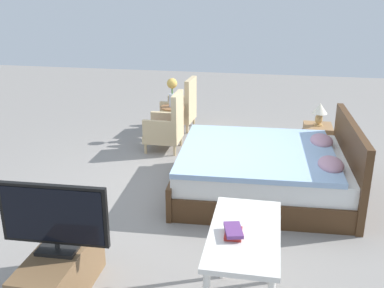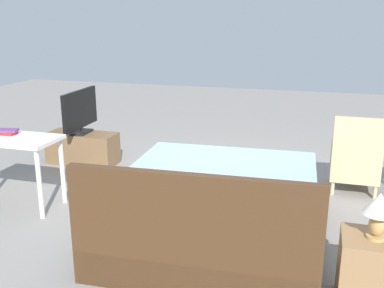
{
  "view_description": "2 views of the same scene",
  "coord_description": "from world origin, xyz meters",
  "px_view_note": "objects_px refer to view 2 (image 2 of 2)",
  "views": [
    {
      "loc": [
        4.92,
        0.92,
        2.5
      ],
      "look_at": [
        0.37,
        0.08,
        0.82
      ],
      "focal_mm": 42.0,
      "sensor_mm": 36.0,
      "label": 1
    },
    {
      "loc": [
        -1.11,
        4.6,
        1.99
      ],
      "look_at": [
        0.22,
        0.08,
        0.64
      ],
      "focal_mm": 42.0,
      "sensor_mm": 36.0,
      "label": 2
    }
  ],
  "objects_px": {
    "vanity_desk": "(10,148)",
    "book_stack": "(8,132)",
    "table_lamp": "(379,209)",
    "tv_flatscreen": "(80,111)",
    "bed": "(216,208)",
    "nightstand": "(371,272)",
    "tv_stand": "(83,148)",
    "armchair_by_window_right": "(355,161)"
  },
  "relations": [
    {
      "from": "vanity_desk",
      "to": "book_stack",
      "type": "height_order",
      "value": "book_stack"
    },
    {
      "from": "table_lamp",
      "to": "tv_flatscreen",
      "type": "relative_size",
      "value": 0.37
    },
    {
      "from": "bed",
      "to": "book_stack",
      "type": "bearing_deg",
      "value": -4.82
    },
    {
      "from": "nightstand",
      "to": "tv_flatscreen",
      "type": "xyz_separation_m",
      "value": [
        3.57,
        -2.31,
        0.48
      ]
    },
    {
      "from": "tv_stand",
      "to": "tv_flatscreen",
      "type": "distance_m",
      "value": 0.53
    },
    {
      "from": "nightstand",
      "to": "tv_flatscreen",
      "type": "distance_m",
      "value": 4.28
    },
    {
      "from": "tv_flatscreen",
      "to": "book_stack",
      "type": "height_order",
      "value": "tv_flatscreen"
    },
    {
      "from": "bed",
      "to": "vanity_desk",
      "type": "distance_m",
      "value": 2.29
    },
    {
      "from": "nightstand",
      "to": "book_stack",
      "type": "bearing_deg",
      "value": -13.83
    },
    {
      "from": "bed",
      "to": "tv_flatscreen",
      "type": "relative_size",
      "value": 2.44
    },
    {
      "from": "bed",
      "to": "armchair_by_window_right",
      "type": "bearing_deg",
      "value": -129.31
    },
    {
      "from": "armchair_by_window_right",
      "to": "nightstand",
      "type": "relative_size",
      "value": 1.73
    },
    {
      "from": "armchair_by_window_right",
      "to": "tv_flatscreen",
      "type": "bearing_deg",
      "value": -0.81
    },
    {
      "from": "bed",
      "to": "armchair_by_window_right",
      "type": "relative_size",
      "value": 2.35
    },
    {
      "from": "nightstand",
      "to": "book_stack",
      "type": "xyz_separation_m",
      "value": [
        3.62,
        -0.89,
        0.53
      ]
    },
    {
      "from": "armchair_by_window_right",
      "to": "bed",
      "type": "bearing_deg",
      "value": 50.69
    },
    {
      "from": "armchair_by_window_right",
      "to": "book_stack",
      "type": "bearing_deg",
      "value": 20.77
    },
    {
      "from": "bed",
      "to": "tv_flatscreen",
      "type": "distance_m",
      "value": 2.84
    },
    {
      "from": "bed",
      "to": "vanity_desk",
      "type": "height_order",
      "value": "bed"
    },
    {
      "from": "armchair_by_window_right",
      "to": "table_lamp",
      "type": "bearing_deg",
      "value": 89.92
    },
    {
      "from": "bed",
      "to": "tv_stand",
      "type": "relative_size",
      "value": 2.25
    },
    {
      "from": "tv_flatscreen",
      "to": "armchair_by_window_right",
      "type": "bearing_deg",
      "value": 179.19
    },
    {
      "from": "tv_flatscreen",
      "to": "vanity_desk",
      "type": "distance_m",
      "value": 1.5
    },
    {
      "from": "tv_stand",
      "to": "book_stack",
      "type": "bearing_deg",
      "value": 88.02
    },
    {
      "from": "table_lamp",
      "to": "vanity_desk",
      "type": "relative_size",
      "value": 0.32
    },
    {
      "from": "nightstand",
      "to": "table_lamp",
      "type": "xyz_separation_m",
      "value": [
        0.0,
        0.0,
        0.48
      ]
    },
    {
      "from": "bed",
      "to": "nightstand",
      "type": "height_order",
      "value": "bed"
    },
    {
      "from": "vanity_desk",
      "to": "book_stack",
      "type": "xyz_separation_m",
      "value": [
        0.07,
        -0.08,
        0.15
      ]
    },
    {
      "from": "table_lamp",
      "to": "book_stack",
      "type": "height_order",
      "value": "table_lamp"
    },
    {
      "from": "vanity_desk",
      "to": "book_stack",
      "type": "bearing_deg",
      "value": -46.57
    },
    {
      "from": "nightstand",
      "to": "tv_flatscreen",
      "type": "bearing_deg",
      "value": -32.95
    },
    {
      "from": "book_stack",
      "to": "nightstand",
      "type": "bearing_deg",
      "value": 166.17
    },
    {
      "from": "bed",
      "to": "book_stack",
      "type": "relative_size",
      "value": 9.27
    },
    {
      "from": "tv_flatscreen",
      "to": "vanity_desk",
      "type": "xyz_separation_m",
      "value": [
        -0.03,
        1.5,
        -0.09
      ]
    },
    {
      "from": "armchair_by_window_right",
      "to": "table_lamp",
      "type": "relative_size",
      "value": 2.79
    },
    {
      "from": "armchair_by_window_right",
      "to": "book_stack",
      "type": "height_order",
      "value": "armchair_by_window_right"
    },
    {
      "from": "nightstand",
      "to": "table_lamp",
      "type": "distance_m",
      "value": 0.48
    },
    {
      "from": "armchair_by_window_right",
      "to": "table_lamp",
      "type": "xyz_separation_m",
      "value": [
        0.0,
        2.26,
        0.37
      ]
    },
    {
      "from": "tv_flatscreen",
      "to": "tv_stand",
      "type": "bearing_deg",
      "value": -178.08
    },
    {
      "from": "armchair_by_window_right",
      "to": "tv_stand",
      "type": "distance_m",
      "value": 3.58
    },
    {
      "from": "armchair_by_window_right",
      "to": "nightstand",
      "type": "bearing_deg",
      "value": 89.92
    },
    {
      "from": "bed",
      "to": "tv_stand",
      "type": "bearing_deg",
      "value": -35.34
    }
  ]
}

